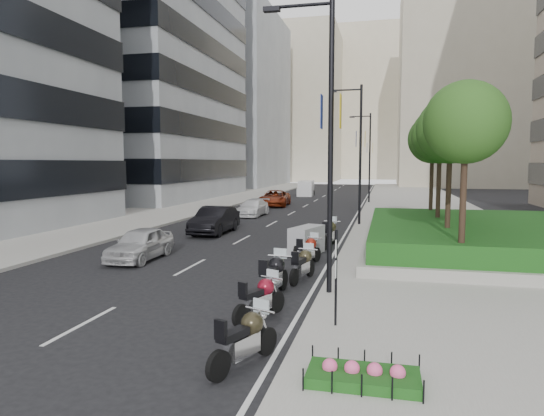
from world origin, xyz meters
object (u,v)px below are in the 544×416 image
(lamp_post_1, at_px, (358,147))
(car_c, at_px, (253,208))
(motorcycle_3, at_px, (303,265))
(motorcycle_4, at_px, (308,251))
(motorcycle_1, at_px, (261,298))
(lamp_post_0, at_px, (326,130))
(motorcycle_2, at_px, (274,276))
(car_d, at_px, (275,198))
(delivery_van, at_px, (306,189))
(motorcycle_5, at_px, (307,241))
(car_b, at_px, (215,220))
(motorcycle_6, at_px, (330,234))
(car_a, at_px, (140,244))
(motorcycle_0, at_px, (245,339))
(parking_sign, at_px, (336,272))
(lamp_post_2, at_px, (368,153))

(lamp_post_1, relative_size, car_c, 2.06)
(motorcycle_3, bearing_deg, motorcycle_4, 16.92)
(motorcycle_1, distance_m, motorcycle_3, 4.37)
(lamp_post_0, height_order, motorcycle_1, lamp_post_0)
(car_c, bearing_deg, motorcycle_2, -70.32)
(motorcycle_3, distance_m, car_d, 29.19)
(lamp_post_0, height_order, motorcycle_3, lamp_post_0)
(lamp_post_0, relative_size, motorcycle_3, 4.28)
(delivery_van, bearing_deg, car_c, -94.78)
(motorcycle_5, bearing_deg, lamp_post_0, -149.39)
(lamp_post_0, distance_m, car_b, 14.83)
(motorcycle_6, distance_m, car_a, 8.95)
(motorcycle_5, bearing_deg, motorcycle_0, -159.75)
(delivery_van, bearing_deg, motorcycle_3, -84.97)
(lamp_post_0, relative_size, motorcycle_6, 3.67)
(parking_sign, bearing_deg, motorcycle_3, 108.56)
(lamp_post_2, distance_m, car_d, 10.69)
(motorcycle_0, xyz_separation_m, car_a, (-7.37, 9.35, 0.11))
(lamp_post_1, relative_size, motorcycle_2, 3.77)
(lamp_post_2, bearing_deg, parking_sign, -89.01)
(lamp_post_0, height_order, motorcycle_4, lamp_post_0)
(lamp_post_2, bearing_deg, car_b, -108.70)
(motorcycle_0, bearing_deg, motorcycle_5, 25.12)
(motorcycle_4, bearing_deg, car_b, 61.08)
(car_b, bearing_deg, motorcycle_5, -40.26)
(lamp_post_0, relative_size, motorcycle_0, 4.40)
(motorcycle_2, xyz_separation_m, motorcycle_5, (-0.09, 6.92, -0.00))
(motorcycle_2, xyz_separation_m, motorcycle_3, (0.54, 2.17, -0.07))
(motorcycle_1, bearing_deg, car_c, 39.44)
(delivery_van, bearing_deg, parking_sign, -83.99)
(car_b, bearing_deg, motorcycle_0, -68.28)
(lamp_post_1, bearing_deg, lamp_post_0, -90.00)
(car_a, bearing_deg, lamp_post_0, -25.87)
(car_b, bearing_deg, motorcycle_4, -47.97)
(motorcycle_1, distance_m, motorcycle_2, 2.18)
(car_b, bearing_deg, car_a, -93.19)
(parking_sign, distance_m, car_d, 34.27)
(motorcycle_0, height_order, car_b, car_b)
(motorcycle_2, bearing_deg, car_d, 20.69)
(lamp_post_2, distance_m, motorcycle_2, 35.66)
(parking_sign, xyz_separation_m, motorcycle_5, (-2.25, 9.57, -0.82))
(motorcycle_1, height_order, car_c, car_c)
(lamp_post_1, bearing_deg, motorcycle_5, -98.70)
(parking_sign, height_order, motorcycle_2, parking_sign)
(parking_sign, relative_size, car_c, 0.57)
(car_a, height_order, car_b, car_b)
(lamp_post_1, height_order, motorcycle_5, lamp_post_1)
(motorcycle_0, relative_size, motorcycle_4, 1.00)
(motorcycle_1, height_order, motorcycle_6, motorcycle_6)
(motorcycle_5, bearing_deg, motorcycle_4, -152.22)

